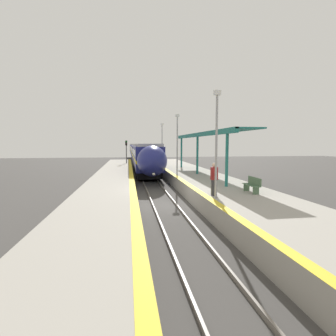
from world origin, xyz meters
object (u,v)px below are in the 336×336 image
Objects in this scene: railway_signal at (126,152)px; lamppost_near at (216,137)px; lamppost_mid at (177,140)px; person_waiting at (214,178)px; lamppost_far at (162,141)px; platform_bench at (252,184)px; train at (137,150)px.

railway_signal is 0.78× the size of lamppost_near.
railway_signal is 15.48m from lamppost_mid.
lamppost_far reaches higher than person_waiting.
lamppost_mid is (-0.11, 10.25, 2.20)m from person_waiting.
person_waiting is 0.42× the size of railway_signal.
platform_bench is at bearing -82.77° from lamppost_far.
train is 20.21× the size of railway_signal.
platform_bench is 10.41m from lamppost_mid.
lamppost_far is (0.00, 10.82, 0.00)m from lamppost_mid.
train is at bearing 92.64° from person_waiting.
train reaches higher than person_waiting.
platform_bench is 20.87m from lamppost_far.
lamppost_near is 1.00× the size of lamppost_far.
person_waiting is 21.19m from lamppost_far.
lamppost_near and lamppost_mid have the same top height.
lamppost_mid and lamppost_far have the same top height.
platform_bench is 0.28× the size of lamppost_near.
person_waiting is 0.33× the size of lamppost_near.
person_waiting is at bearing -89.41° from lamppost_mid.
person_waiting is 25.39m from railway_signal.
train is at bearing 93.14° from lamppost_mid.
lamppost_mid is (0.00, 10.82, 0.00)m from lamppost_near.
train is 15.86× the size of lamppost_near.
lamppost_far is (2.30, -31.19, 1.97)m from train.
railway_signal is at bearing 106.75° from platform_bench.
lamppost_far is at bearing -85.78° from train.
lamppost_near is at bearing -90.00° from lamppost_mid.
platform_bench is 0.36× the size of railway_signal.
train is 15.86× the size of lamppost_mid.
lamppost_near is at bearing -156.92° from platform_bench.
lamppost_near is 1.00× the size of lamppost_mid.
train is at bearing 92.50° from lamppost_near.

